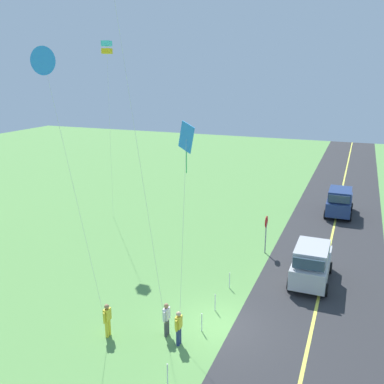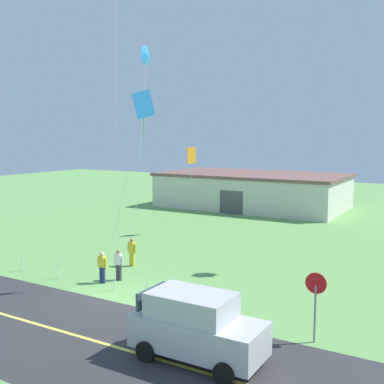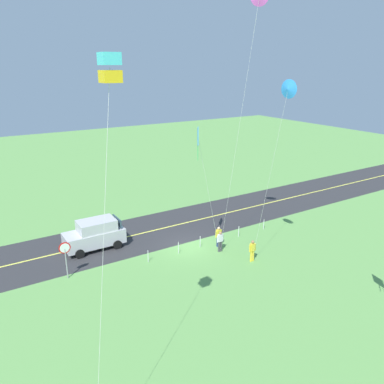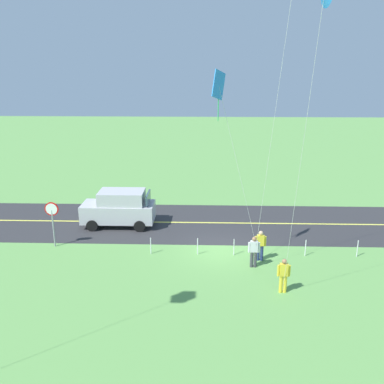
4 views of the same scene
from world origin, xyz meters
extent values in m
cube|color=#60994C|center=(0.00, 0.00, -0.05)|extent=(120.00, 120.00, 0.10)
cube|color=#2D2D30|center=(0.00, -4.00, 0.00)|extent=(120.00, 7.00, 0.00)
cube|color=#E5E04C|center=(0.00, -4.00, 0.01)|extent=(120.00, 0.16, 0.00)
cube|color=#B7B7BC|center=(6.17, -3.35, 0.89)|extent=(4.40, 1.90, 1.10)
cube|color=#B7B7BC|center=(5.92, -3.35, 1.84)|extent=(2.73, 1.75, 0.80)
cube|color=#334756|center=(7.01, -3.35, 1.84)|extent=(0.10, 1.62, 0.64)
cube|color=#334756|center=(4.30, -3.35, 1.84)|extent=(0.10, 1.62, 0.60)
cylinder|color=black|center=(7.60, -2.40, 0.34)|extent=(0.68, 0.22, 0.68)
cylinder|color=black|center=(7.60, -4.30, 0.34)|extent=(0.68, 0.22, 0.68)
cylinder|color=black|center=(4.74, -2.40, 0.34)|extent=(0.68, 0.22, 0.68)
cylinder|color=black|center=(4.74, -4.30, 0.34)|extent=(0.68, 0.22, 0.68)
cylinder|color=gray|center=(9.08, -0.10, 1.05)|extent=(0.08, 0.08, 2.10)
cylinder|color=red|center=(9.08, -0.10, 2.18)|extent=(0.76, 0.04, 0.76)
cylinder|color=white|center=(9.08, -0.07, 2.18)|extent=(0.62, 0.01, 0.62)
cylinder|color=yellow|center=(-2.71, 4.49, 0.41)|extent=(0.16, 0.16, 0.82)
cylinder|color=yellow|center=(-2.53, 4.49, 0.41)|extent=(0.16, 0.16, 0.82)
cube|color=yellow|center=(-2.62, 4.49, 1.10)|extent=(0.36, 0.22, 0.56)
cylinder|color=yellow|center=(-2.86, 4.49, 1.05)|extent=(0.10, 0.10, 0.52)
cylinder|color=yellow|center=(-2.38, 4.49, 1.05)|extent=(0.10, 0.10, 0.52)
sphere|color=#9E704C|center=(-2.62, 4.49, 1.49)|extent=(0.22, 0.22, 0.22)
cylinder|color=#3F3F47|center=(-1.67, 2.06, 0.41)|extent=(0.16, 0.16, 0.82)
cylinder|color=#3F3F47|center=(-1.49, 2.06, 0.41)|extent=(0.16, 0.16, 0.82)
cube|color=silver|center=(-1.58, 2.06, 1.10)|extent=(0.36, 0.22, 0.56)
cylinder|color=silver|center=(-1.82, 2.06, 1.05)|extent=(0.10, 0.10, 0.52)
cylinder|color=silver|center=(-1.34, 2.06, 1.05)|extent=(0.10, 0.10, 0.52)
sphere|color=#9E704C|center=(-1.58, 2.06, 1.49)|extent=(0.22, 0.22, 0.22)
cylinder|color=navy|center=(-2.09, 1.29, 0.41)|extent=(0.16, 0.16, 0.82)
cylinder|color=navy|center=(-1.91, 1.29, 0.41)|extent=(0.16, 0.16, 0.82)
cube|color=yellow|center=(-2.00, 1.29, 1.10)|extent=(0.36, 0.22, 0.56)
cylinder|color=yellow|center=(-2.24, 1.29, 1.05)|extent=(0.10, 0.10, 0.52)
cylinder|color=yellow|center=(-1.76, 1.29, 1.05)|extent=(0.10, 0.10, 0.52)
sphere|color=#D8AD84|center=(-2.00, 1.29, 1.49)|extent=(0.22, 0.22, 0.22)
cylinder|color=silver|center=(-2.76, 5.48, 5.96)|extent=(0.30, 2.00, 11.92)
cone|color=#2D8CE5|center=(-2.90, 6.48, 11.91)|extent=(0.33, 1.11, 1.10)
cylinder|color=silver|center=(-2.20, 2.87, 8.54)|extent=(1.25, 1.65, 17.09)
cylinder|color=silver|center=(-0.86, 1.56, 4.38)|extent=(2.29, 0.56, 8.77)
cube|color=#2D8CE5|center=(0.28, 1.84, 8.77)|extent=(0.65, 1.03, 1.39)
cylinder|color=green|center=(0.28, 1.84, 7.87)|extent=(0.04, 0.04, 1.40)
cylinder|color=silver|center=(10.69, 12.37, 6.57)|extent=(2.00, 1.49, 13.14)
cube|color=#4CD8D8|center=(9.70, 11.63, 13.39)|extent=(0.56, 0.56, 0.36)
cube|color=yellow|center=(9.70, 11.63, 12.89)|extent=(0.56, 0.56, 0.36)
cylinder|color=silver|center=(-7.11, 0.70, 0.45)|extent=(0.05, 0.05, 0.90)
cylinder|color=silver|center=(-4.43, 0.70, 0.45)|extent=(0.05, 0.05, 0.90)
cylinder|color=silver|center=(-0.71, 0.70, 0.45)|extent=(0.05, 0.05, 0.90)
cylinder|color=silver|center=(1.20, 0.70, 0.45)|extent=(0.05, 0.05, 0.90)
cylinder|color=silver|center=(3.67, 0.70, 0.45)|extent=(0.05, 0.05, 0.90)
camera|label=1|loc=(-16.76, -5.21, 11.48)|focal=39.79mm
camera|label=2|loc=(13.50, -16.18, 7.35)|focal=44.23mm
camera|label=3|loc=(13.94, 23.02, 13.19)|focal=36.12mm
camera|label=4|loc=(0.83, 21.44, 9.68)|focal=40.13mm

